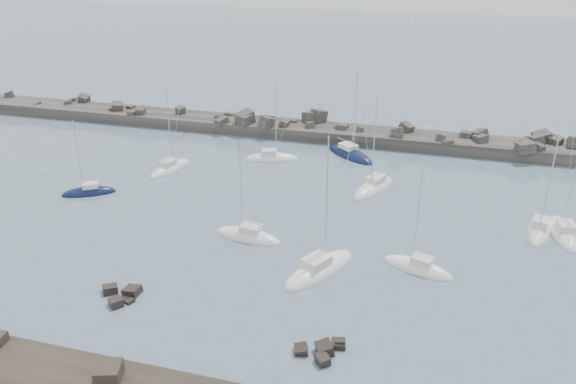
% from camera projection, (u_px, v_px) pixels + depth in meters
% --- Properties ---
extents(ground, '(400.00, 400.00, 0.00)m').
position_uv_depth(ground, '(206.00, 255.00, 56.07)').
color(ground, slate).
rests_on(ground, ground).
extents(rock_cluster_near, '(3.77, 3.51, 1.32)m').
position_uv_depth(rock_cluster_near, '(123.00, 296.00, 49.59)').
color(rock_cluster_near, black).
rests_on(rock_cluster_near, ground).
extents(rock_cluster_far, '(3.95, 3.56, 1.45)m').
position_uv_depth(rock_cluster_far, '(324.00, 351.00, 42.95)').
color(rock_cluster_far, black).
rests_on(rock_cluster_far, ground).
extents(breakwater, '(115.00, 7.94, 5.37)m').
position_uv_depth(breakwater, '(259.00, 130.00, 90.86)').
color(breakwater, '#322F2C').
rests_on(breakwater, ground).
extents(sailboat_1, '(6.63, 4.89, 10.41)m').
position_uv_depth(sailboat_1, '(89.00, 193.00, 69.29)').
color(sailboat_1, '#0E163C').
rests_on(sailboat_1, ground).
extents(sailboat_2, '(4.20, 7.85, 12.00)m').
position_uv_depth(sailboat_2, '(170.00, 169.00, 76.27)').
color(sailboat_2, white).
rests_on(sailboat_2, ground).
extents(sailboat_3, '(7.96, 4.39, 12.06)m').
position_uv_depth(sailboat_3, '(272.00, 159.00, 79.83)').
color(sailboat_3, white).
rests_on(sailboat_3, ground).
extents(sailboat_4, '(7.65, 3.21, 11.87)m').
position_uv_depth(sailboat_4, '(248.00, 237.00, 59.23)').
color(sailboat_4, white).
rests_on(sailboat_4, ground).
extents(sailboat_5, '(5.69, 8.74, 13.40)m').
position_uv_depth(sailboat_5, '(374.00, 188.00, 70.46)').
color(sailboat_5, white).
rests_on(sailboat_5, ground).
extents(sailboat_6, '(6.85, 9.43, 14.52)m').
position_uv_depth(sailboat_6, '(319.00, 270.00, 53.32)').
color(sailboat_6, white).
rests_on(sailboat_6, ground).
extents(sailboat_7, '(8.73, 7.93, 14.22)m').
position_uv_depth(sailboat_7, '(350.00, 155.00, 81.19)').
color(sailboat_7, '#0E163C').
rests_on(sailboat_7, ground).
extents(sailboat_8, '(7.27, 4.20, 11.13)m').
position_uv_depth(sailboat_8, '(418.00, 268.00, 53.64)').
color(sailboat_8, white).
rests_on(sailboat_8, ground).
extents(sailboat_9, '(3.21, 8.15, 12.70)m').
position_uv_depth(sailboat_9, '(563.00, 233.00, 59.85)').
color(sailboat_9, white).
rests_on(sailboat_9, ground).
extents(sailboat_10, '(3.83, 7.74, 12.04)m').
position_uv_depth(sailboat_10, '(539.00, 231.00, 60.41)').
color(sailboat_10, white).
rests_on(sailboat_10, ground).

